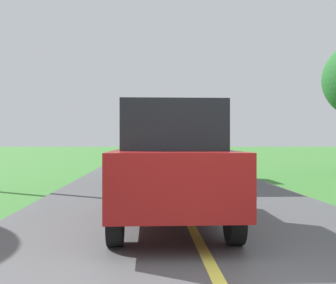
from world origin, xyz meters
The scene contains 2 objects.
banana_truck_near centered at (0.28, 11.20, 1.47)m, with size 2.38×5.82×2.80m.
following_car centered at (-0.33, 3.21, 1.07)m, with size 1.74×4.10×1.92m.
Camera 1 is at (-0.67, -3.14, 1.43)m, focal length 42.63 mm.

